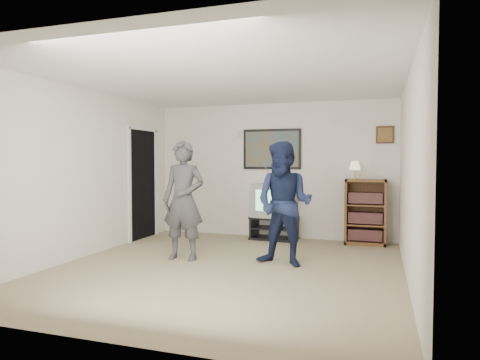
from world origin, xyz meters
The scene contains 13 objects.
room_shell centered at (0.00, 0.35, 1.25)m, with size 4.51×5.00×2.51m.
media_stand centered at (0.11, 2.23, 0.21)m, with size 0.86×0.52×0.42m.
crt_television centered at (0.11, 2.23, 0.72)m, with size 0.71×0.60×0.60m, color gray, non-canonical shape.
bookshelf centered at (1.70, 2.28, 0.56)m, with size 0.68×0.39×1.12m, color #532B18, non-canonical shape.
table_lamp centered at (1.52, 2.25, 1.27)m, with size 0.19×0.19×0.31m, color #F9DDBC, non-canonical shape.
person_tall centered at (-0.77, 0.29, 0.86)m, with size 0.63×0.41×1.72m, color #3B3C3F.
person_short centered at (0.69, 0.39, 0.85)m, with size 0.83×0.64×1.70m, color #161E3C.
controller_left centered at (-0.74, 0.50, 1.26)m, with size 0.04×0.12×0.04m, color white.
controller_right centered at (0.64, 0.67, 0.99)m, with size 0.04×0.13×0.04m, color white.
poster centered at (0.00, 2.48, 1.65)m, with size 1.10×0.03×0.75m, color black.
air_vent centered at (-0.55, 2.48, 1.95)m, with size 0.28×0.02×0.14m, color white.
small_picture centered at (2.00, 2.48, 1.88)m, with size 0.30×0.03×0.30m, color #321B10.
doorway centered at (-2.23, 1.60, 1.00)m, with size 0.03×0.85×2.00m, color black.
Camera 1 is at (1.93, -5.30, 1.43)m, focal length 32.00 mm.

